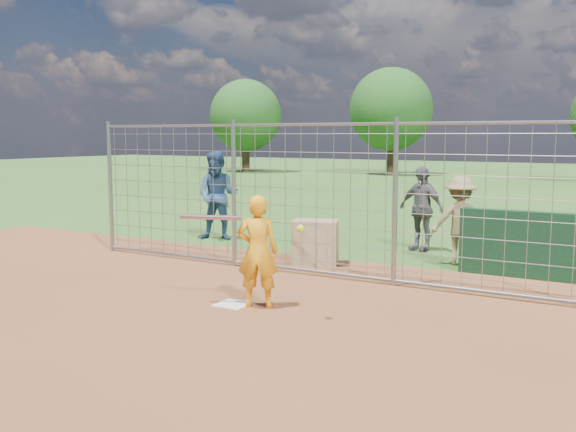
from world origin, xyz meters
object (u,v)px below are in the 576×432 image
Objects in this scene: bystander_c at (460,221)px; equipment_bin at (315,242)px; bystander_b at (421,208)px; bystander_a at (218,196)px; batter at (258,251)px.

equipment_bin is (-2.27, -1.25, -0.40)m from bystander_c.
equipment_bin is at bearing -101.23° from bystander_b.
bystander_c is (5.42, -0.08, -0.19)m from bystander_a.
batter reaches higher than equipment_bin.
bystander_a reaches higher than batter.
bystander_b reaches higher than batter.
bystander_a is 2.48× the size of equipment_bin.
bystander_b is 1.07× the size of bystander_c.
batter is 0.90× the size of bystander_b.
bystander_b is at bearing 42.49° from equipment_bin.
bystander_b is at bearing -117.44° from batter.
bystander_c reaches higher than equipment_bin.
equipment_bin is at bearing -99.11° from batter.
batter is at bearing -66.97° from bystander_a.
batter is at bearing 42.13° from bystander_c.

